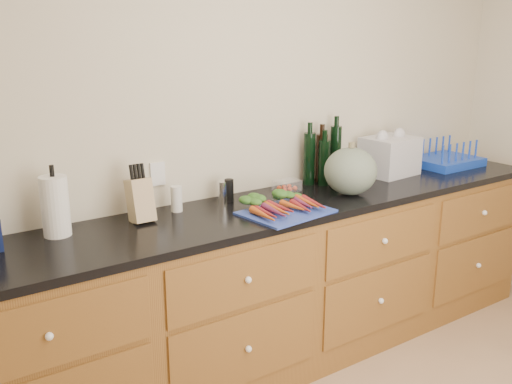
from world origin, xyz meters
TOP-DOWN VIEW (x-y plane):
  - wall_back at (0.00, 1.62)m, footprint 4.10×0.05m
  - cabinets at (0.00, 1.30)m, footprint 3.60×0.64m
  - countertop at (0.00, 1.30)m, footprint 3.64×0.62m
  - cutting_board at (-0.11, 1.14)m, footprint 0.47×0.38m
  - carrots at (-0.11, 1.18)m, footprint 0.38×0.28m
  - squash at (0.40, 1.22)m, footprint 0.30×0.30m
  - paper_towel at (-1.16, 1.46)m, footprint 0.12×0.12m
  - knife_block at (-0.77, 1.44)m, footprint 0.10×0.10m
  - grinder_salt at (-0.55, 1.48)m, footprint 0.06×0.06m
  - grinder_pepper at (-0.24, 1.48)m, footprint 0.05×0.05m
  - canister_chrome at (-0.28, 1.48)m, footprint 0.05×0.05m
  - tomato_box at (0.15, 1.47)m, footprint 0.14×0.11m
  - bottles at (0.44, 1.51)m, footprint 0.28×0.14m
  - grocery_bag at (0.93, 1.42)m, footprint 0.35×0.29m
  - dish_rack at (1.44, 1.38)m, footprint 0.44×0.35m

SIDE VIEW (x-z plane):
  - cabinets at x=0.00m, z-range 0.00..0.90m
  - countertop at x=0.00m, z-range 0.90..0.94m
  - cutting_board at x=-0.11m, z-range 0.94..0.95m
  - tomato_box at x=0.15m, z-range 0.94..1.00m
  - carrots at x=-0.11m, z-range 0.95..1.00m
  - dish_rack at x=1.44m, z-range 0.89..1.07m
  - canister_chrome at x=-0.28m, z-range 0.94..1.06m
  - grinder_pepper at x=-0.24m, z-range 0.94..1.06m
  - grinder_salt at x=-0.55m, z-range 0.94..1.07m
  - knife_block at x=-0.77m, z-range 0.94..1.15m
  - grocery_bag at x=0.93m, z-range 0.94..1.18m
  - squash at x=0.40m, z-range 0.94..1.21m
  - paper_towel at x=-1.16m, z-range 0.94..1.21m
  - bottles at x=0.44m, z-range 0.93..1.26m
  - wall_back at x=0.00m, z-range 0.00..2.60m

